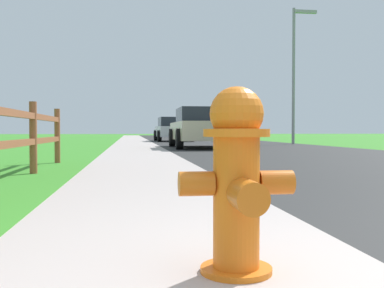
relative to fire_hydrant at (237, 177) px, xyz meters
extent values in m
plane|color=#3C902A|center=(0.74, 24.35, -0.44)|extent=(120.00, 120.00, 0.00)
cube|color=#2C2C2C|center=(4.24, 26.35, -0.43)|extent=(7.00, 66.00, 0.01)
cube|color=#BAABA5|center=(-2.26, 26.35, -0.43)|extent=(6.00, 66.00, 0.01)
cube|color=#3C902A|center=(-3.76, 26.35, -0.43)|extent=(5.00, 66.00, 0.00)
cylinder|color=orange|center=(0.00, 0.01, -0.11)|extent=(0.21, 0.21, 0.66)
cylinder|color=orange|center=(0.00, 0.01, -0.42)|extent=(0.33, 0.33, 0.03)
cylinder|color=orange|center=(0.00, 0.01, 0.20)|extent=(0.30, 0.30, 0.03)
sphere|color=orange|center=(0.00, 0.01, 0.29)|extent=(0.24, 0.24, 0.24)
cube|color=#CB6115|center=(0.00, 0.01, 0.37)|extent=(0.04, 0.04, 0.04)
cylinder|color=#CB6115|center=(-0.18, 0.01, -0.03)|extent=(0.16, 0.11, 0.11)
cylinder|color=#CB6115|center=(0.18, 0.01, -0.03)|extent=(0.16, 0.11, 0.11)
cylinder|color=#CB6115|center=(0.00, -0.19, -0.06)|extent=(0.14, 0.19, 0.14)
cylinder|color=brown|center=(-1.90, 5.02, 0.10)|extent=(0.11, 0.11, 1.08)
cylinder|color=brown|center=(-1.90, 7.28, 0.10)|extent=(0.11, 0.11, 1.08)
cube|color=#C6B793|center=(2.18, 14.83, 0.20)|extent=(1.98, 4.83, 0.66)
cube|color=#1E232B|center=(2.18, 14.74, 0.79)|extent=(1.73, 2.31, 0.53)
cylinder|color=black|center=(1.22, 16.33, -0.08)|extent=(0.23, 0.72, 0.72)
cylinder|color=black|center=(3.16, 16.32, -0.08)|extent=(0.23, 0.72, 0.72)
cylinder|color=black|center=(1.19, 13.35, -0.08)|extent=(0.23, 0.72, 0.72)
cylinder|color=black|center=(3.14, 13.33, -0.08)|extent=(0.23, 0.72, 0.72)
cube|color=#B7BABF|center=(2.14, 25.45, 0.15)|extent=(2.02, 4.25, 0.61)
cube|color=#1E232B|center=(2.14, 25.41, 0.73)|extent=(1.74, 2.21, 0.55)
cylinder|color=black|center=(1.15, 26.73, -0.11)|extent=(0.24, 0.67, 0.67)
cylinder|color=black|center=(3.06, 26.78, -0.11)|extent=(0.24, 0.67, 0.67)
cylinder|color=black|center=(1.21, 24.12, -0.11)|extent=(0.24, 0.67, 0.67)
cylinder|color=black|center=(3.13, 24.17, -0.11)|extent=(0.24, 0.67, 0.67)
cylinder|color=gray|center=(7.20, 18.69, 2.77)|extent=(0.14, 0.14, 6.41)
cube|color=#999999|center=(7.75, 18.69, 5.82)|extent=(1.10, 0.20, 0.14)
camera|label=1|loc=(-0.48, -1.99, 0.21)|focal=42.53mm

